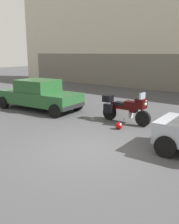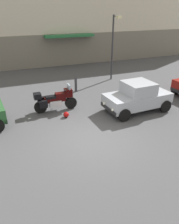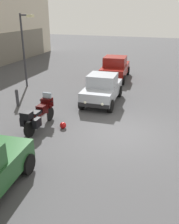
# 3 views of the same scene
# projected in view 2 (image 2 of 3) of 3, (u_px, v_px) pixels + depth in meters

# --- Properties ---
(ground_plane) EXTENTS (80.00, 80.00, 0.00)m
(ground_plane) POSITION_uv_depth(u_px,v_px,m) (92.00, 140.00, 9.18)
(ground_plane) COLOR #424244
(building_facade_rear) EXTENTS (38.12, 3.40, 9.75)m
(building_facade_rear) POSITION_uv_depth(u_px,v_px,m) (28.00, 9.00, 19.00)
(building_facade_rear) COLOR beige
(building_facade_rear) RESTS_ON ground
(motorcycle) EXTENTS (2.26, 0.77, 1.36)m
(motorcycle) POSITION_uv_depth(u_px,v_px,m) (55.00, 100.00, 11.52)
(motorcycle) COLOR black
(motorcycle) RESTS_ON ground
(helmet) EXTENTS (0.28, 0.28, 0.28)m
(helmet) POSITION_uv_depth(u_px,v_px,m) (66.00, 115.00, 11.03)
(helmet) COLOR #990C0C
(helmet) RESTS_ON ground
(car_compact_side) EXTENTS (3.53, 1.83, 1.56)m
(car_compact_side) POSITION_uv_depth(u_px,v_px,m) (137.00, 97.00, 11.46)
(car_compact_side) COLOR #9EA3AD
(car_compact_side) RESTS_ON ground
(streetlamp_curbside) EXTENTS (0.28, 0.94, 4.52)m
(streetlamp_curbside) POSITION_uv_depth(u_px,v_px,m) (114.00, 42.00, 15.66)
(streetlamp_curbside) COLOR #2D2D33
(streetlamp_curbside) RESTS_ON ground
(bollard_curbside) EXTENTS (0.16, 0.16, 0.91)m
(bollard_curbside) POSITION_uv_depth(u_px,v_px,m) (76.00, 84.00, 14.30)
(bollard_curbside) COLOR #333338
(bollard_curbside) RESTS_ON ground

